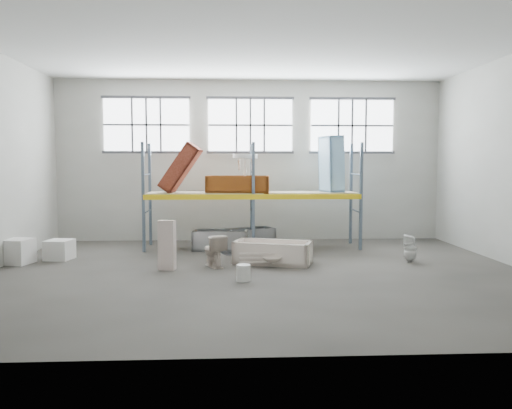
{
  "coord_description": "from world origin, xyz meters",
  "views": [
    {
      "loc": [
        -0.66,
        -11.27,
        2.42
      ],
      "look_at": [
        0.0,
        1.5,
        1.4
      ],
      "focal_mm": 36.29,
      "sensor_mm": 36.0,
      "label": 1
    }
  ],
  "objects": [
    {
      "name": "rust_tub_flat",
      "position": [
        -0.42,
        3.43,
        1.82
      ],
      "size": [
        1.84,
        0.99,
        0.5
      ],
      "primitive_type": null,
      "rotation": [
        0.0,
        0.0,
        -0.1
      ],
      "color": "#834908",
      "rests_on": "shelf_deck"
    },
    {
      "name": "rack_upright_ra",
      "position": [
        3.0,
        2.9,
        1.5
      ],
      "size": [
        0.08,
        0.08,
        3.0
      ],
      "primitive_type": "cube",
      "color": "slate",
      "rests_on": "floor"
    },
    {
      "name": "sink_on_shelf",
      "position": [
        -0.21,
        3.29,
        2.09
      ],
      "size": [
        0.77,
        0.62,
        0.63
      ],
      "primitive_type": "imported",
      "rotation": [
        0.0,
        0.0,
        -0.12
      ],
      "color": "white",
      "rests_on": "rust_tub_flat"
    },
    {
      "name": "steel_tub_right",
      "position": [
        -0.07,
        3.81,
        0.26
      ],
      "size": [
        1.56,
        1.16,
        0.52
      ],
      "primitive_type": null,
      "rotation": [
        0.0,
        0.0,
        0.4
      ],
      "color": "#95979B",
      "rests_on": "floor"
    },
    {
      "name": "rack_upright_ma",
      "position": [
        0.0,
        2.9,
        1.5
      ],
      "size": [
        0.08,
        0.08,
        3.0
      ],
      "primitive_type": "cube",
      "color": "slate",
      "rests_on": "floor"
    },
    {
      "name": "cistern_spare",
      "position": [
        0.99,
        0.67,
        0.28
      ],
      "size": [
        0.48,
        0.26,
        0.44
      ],
      "primitive_type": "cube",
      "rotation": [
        0.0,
        0.0,
        -0.08
      ],
      "color": "beige",
      "rests_on": "bathtub_beige"
    },
    {
      "name": "rack_upright_lb",
      "position": [
        -3.0,
        4.1,
        1.5
      ],
      "size": [
        0.08,
        0.08,
        3.0
      ],
      "primitive_type": "cube",
      "color": "slate",
      "rests_on": "floor"
    },
    {
      "name": "cistern_tall",
      "position": [
        -2.08,
        0.45,
        0.57
      ],
      "size": [
        0.4,
        0.3,
        1.13
      ],
      "primitive_type": "cube",
      "rotation": [
        0.0,
        0.0,
        -0.18
      ],
      "color": "beige",
      "rests_on": "floor"
    },
    {
      "name": "rack_upright_la",
      "position": [
        -3.0,
        2.9,
        1.5
      ],
      "size": [
        0.08,
        0.08,
        3.0
      ],
      "primitive_type": "cube",
      "color": "slate",
      "rests_on": "floor"
    },
    {
      "name": "window_mid",
      "position": [
        0.0,
        4.94,
        3.6
      ],
      "size": [
        2.6,
        0.04,
        1.6
      ],
      "primitive_type": "cube",
      "color": "white",
      "rests_on": "wall_back"
    },
    {
      "name": "ceiling",
      "position": [
        0.0,
        0.0,
        5.05
      ],
      "size": [
        12.0,
        10.0,
        0.1
      ],
      "primitive_type": "cube",
      "color": "silver",
      "rests_on": "ground"
    },
    {
      "name": "window_right",
      "position": [
        3.2,
        4.94,
        3.6
      ],
      "size": [
        2.6,
        0.04,
        1.6
      ],
      "primitive_type": "cube",
      "color": "white",
      "rests_on": "wall_back"
    },
    {
      "name": "shelf_deck",
      "position": [
        0.0,
        3.5,
        1.58
      ],
      "size": [
        5.9,
        1.1,
        0.03
      ],
      "primitive_type": "cube",
      "color": "gray",
      "rests_on": "floor"
    },
    {
      "name": "toilet_beige",
      "position": [
        -1.03,
        0.75,
        0.38
      ],
      "size": [
        0.68,
        0.86,
        0.77
      ],
      "primitive_type": "imported",
      "rotation": [
        0.0,
        0.0,
        3.53
      ],
      "color": "beige",
      "rests_on": "floor"
    },
    {
      "name": "window_left",
      "position": [
        -3.2,
        4.94,
        3.6
      ],
      "size": [
        2.6,
        0.04,
        1.6
      ],
      "primitive_type": "cube",
      "color": "white",
      "rests_on": "wall_back"
    },
    {
      "name": "sink_in_tub",
      "position": [
        0.33,
        0.59,
        0.16
      ],
      "size": [
        0.59,
        0.59,
        0.16
      ],
      "primitive_type": "imported",
      "rotation": [
        0.0,
        0.0,
        0.35
      ],
      "color": "beige",
      "rests_on": "bathtub_beige"
    },
    {
      "name": "blue_tub_upright",
      "position": [
        2.28,
        3.55,
        2.4
      ],
      "size": [
        0.7,
        0.87,
        1.63
      ],
      "primitive_type": null,
      "rotation": [
        0.0,
        1.54,
        0.27
      ],
      "color": "#8CBBE0",
      "rests_on": "shelf_deck"
    },
    {
      "name": "carton_far",
      "position": [
        -4.95,
        1.87,
        0.25
      ],
      "size": [
        0.69,
        0.69,
        0.5
      ],
      "primitive_type": "cube",
      "rotation": [
        0.0,
        0.0,
        -0.18
      ],
      "color": "silver",
      "rests_on": "floor"
    },
    {
      "name": "carton_near",
      "position": [
        -5.81,
        1.36,
        0.3
      ],
      "size": [
        0.83,
        0.76,
        0.6
      ],
      "primitive_type": "cube",
      "rotation": [
        0.0,
        0.0,
        -0.26
      ],
      "color": "silver",
      "rests_on": "floor"
    },
    {
      "name": "rack_upright_mb",
      "position": [
        0.0,
        4.1,
        1.5
      ],
      "size": [
        0.08,
        0.08,
        3.0
      ],
      "primitive_type": "cube",
      "color": "slate",
      "rests_on": "floor"
    },
    {
      "name": "wall_front",
      "position": [
        0.0,
        -5.05,
        2.5
      ],
      "size": [
        12.0,
        0.1,
        5.0
      ],
      "primitive_type": "cube",
      "color": "#A7A59B",
      "rests_on": "ground"
    },
    {
      "name": "steel_tub_left",
      "position": [
        -0.92,
        3.08,
        0.28
      ],
      "size": [
        1.57,
        0.84,
        0.56
      ],
      "primitive_type": null,
      "rotation": [
        0.0,
        0.0,
        -0.09
      ],
      "color": "#A4A8AD",
      "rests_on": "floor"
    },
    {
      "name": "wall_back",
      "position": [
        0.0,
        5.05,
        2.5
      ],
      "size": [
        12.0,
        0.1,
        5.0
      ],
      "primitive_type": "cube",
      "color": "#9C9B90",
      "rests_on": "ground"
    },
    {
      "name": "bucket",
      "position": [
        -0.38,
        -0.77,
        0.17
      ],
      "size": [
        0.38,
        0.38,
        0.34
      ],
      "primitive_type": "cylinder",
      "rotation": [
        0.0,
        0.0,
        -0.41
      ],
      "color": "silver",
      "rests_on": "floor"
    },
    {
      "name": "rust_tub_tilted",
      "position": [
        -2.02,
        3.34,
        2.29
      ],
      "size": [
        1.26,
        0.83,
        1.45
      ],
      "primitive_type": null,
      "rotation": [
        0.0,
        -0.96,
        -0.12
      ],
      "color": "brown",
      "rests_on": "shelf_deck"
    },
    {
      "name": "floor",
      "position": [
        0.0,
        0.0,
        -0.05
      ],
      "size": [
        12.0,
        10.0,
        0.1
      ],
      "primitive_type": "cube",
      "color": "#4E4942",
      "rests_on": "ground"
    },
    {
      "name": "rack_beam_back",
      "position": [
        0.0,
        4.1,
        1.5
      ],
      "size": [
        6.0,
        0.1,
        0.14
      ],
      "primitive_type": "cube",
      "color": "yellow",
      "rests_on": "floor"
    },
    {
      "name": "rack_upright_rb",
      "position": [
        3.0,
        4.1,
        1.5
      ],
      "size": [
        0.08,
        0.08,
        3.0
      ],
      "primitive_type": "cube",
      "color": "slate",
      "rests_on": "floor"
    },
    {
      "name": "wet_patch",
      "position": [
        0.0,
        2.7,
        0.0
      ],
      "size": [
        1.8,
        1.8,
        0.0
      ],
      "primitive_type": "cylinder",
      "color": "black",
      "rests_on": "floor"
    },
    {
      "name": "bathtub_beige",
      "position": [
        0.39,
        1.07,
        0.27
      ],
      "size": [
        2.01,
        1.39,
        0.54
      ],
      "primitive_type": null,
      "rotation": [
        0.0,
        0.0,
        -0.32
      ],
      "color": "beige",
      "rests_on": "floor"
    },
    {
      "name": "toilet_white",
      "position": [
        3.77,
        1.07,
        0.34
      ],
      "size": [
        0.4,
        0.4,
        0.68
      ],
      "primitive_type": "imported",
      "rotation": [
        0.0,
        0.0,
        -1.94
      ],
      "color": "white",
      "rests_on": "floor"
    },
    {
      "name": "rack_beam_front",
      "position": [
        0.0,
        2.9,
        1.5
      ],
      "size": [
        6.0,
        0.1,
        0.14
      ],
      "primitive_type": "cube",
      "color": "yellow",
      "rests_on": "floor"
    }
  ]
}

